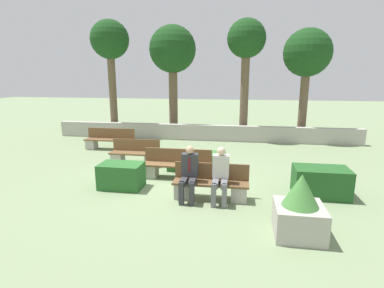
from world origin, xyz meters
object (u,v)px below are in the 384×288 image
object	(u,v)px
bench_left_side	(135,156)
bench_right_side	(177,167)
bench_front	(211,186)
person_seated_man	(189,171)
person_seated_woman	(220,173)
planter_corner_left	(300,210)
tree_leftmost	(110,44)
tree_center_left	(173,52)
tree_rightmost	(307,55)
bench_back	(110,142)
tree_center_right	(246,44)

from	to	relation	value
bench_left_side	bench_right_side	world-z (taller)	same
bench_front	bench_right_side	distance (m)	1.72
person_seated_man	person_seated_woman	world-z (taller)	person_seated_woman
bench_left_side	planter_corner_left	xyz separation A→B (m)	(4.53, -3.85, 0.20)
tree_leftmost	tree_center_left	bearing A→B (deg)	15.29
bench_left_side	person_seated_woman	distance (m)	3.95
planter_corner_left	tree_rightmost	distance (m)	9.65
planter_corner_left	tree_center_left	distance (m)	10.91
person_seated_man	tree_rightmost	size ratio (longest dim) A/B	0.26
bench_front	tree_leftmost	distance (m)	9.84
tree_center_left	tree_rightmost	world-z (taller)	tree_center_left
bench_left_side	tree_leftmost	bearing A→B (deg)	131.61
bench_front	bench_back	bearing A→B (deg)	136.44
bench_front	bench_right_side	xyz separation A→B (m)	(-1.11, 1.31, 0.01)
person_seated_man	planter_corner_left	size ratio (longest dim) A/B	1.09
tree_leftmost	bench_back	bearing A→B (deg)	-70.53
bench_right_side	tree_center_right	distance (m)	7.38
bench_back	tree_leftmost	distance (m)	5.02
bench_left_side	person_seated_woman	size ratio (longest dim) A/B	1.26
bench_back	tree_leftmost	world-z (taller)	tree_leftmost
person_seated_woman	tree_rightmost	distance (m)	8.81
bench_left_side	person_seated_woman	bearing A→B (deg)	-28.76
bench_left_side	tree_leftmost	xyz separation A→B (m)	(-2.73, 4.70, 4.03)
bench_back	person_seated_woman	bearing A→B (deg)	-38.53
tree_leftmost	tree_center_right	distance (m)	6.28
bench_right_side	bench_left_side	bearing A→B (deg)	147.37
bench_back	person_seated_man	bearing A→B (deg)	-43.34
bench_front	tree_rightmost	world-z (taller)	tree_rightmost
tree_leftmost	tree_rightmost	bearing A→B (deg)	2.41
person_seated_man	tree_leftmost	world-z (taller)	tree_leftmost
person_seated_man	tree_leftmost	xyz separation A→B (m)	(-5.00, 7.25, 3.64)
person_seated_man	planter_corner_left	xyz separation A→B (m)	(2.26, -1.31, -0.19)
bench_back	tree_center_right	size ratio (longest dim) A/B	0.37
person_seated_woman	tree_center_right	bearing A→B (deg)	85.79
tree_rightmost	tree_center_right	bearing A→B (deg)	-175.56
bench_back	tree_leftmost	bearing A→B (deg)	113.97
person_seated_man	tree_center_right	distance (m)	8.32
bench_left_side	tree_rightmost	bearing A→B (deg)	50.89
tree_center_right	bench_left_side	bearing A→B (deg)	-126.04
bench_front	tree_leftmost	world-z (taller)	tree_leftmost
bench_right_side	tree_leftmost	distance (m)	8.30
tree_leftmost	tree_center_left	distance (m)	2.94
person_seated_man	tree_leftmost	distance (m)	9.52
bench_right_side	planter_corner_left	world-z (taller)	planter_corner_left
bench_right_side	tree_leftmost	bearing A→B (deg)	127.78
bench_front	tree_center_right	bearing A→B (deg)	83.87
bench_right_side	person_seated_woman	world-z (taller)	person_seated_woman
person_seated_woman	planter_corner_left	bearing A→B (deg)	-40.63
tree_leftmost	planter_corner_left	bearing A→B (deg)	-49.70
tree_center_right	tree_center_left	bearing A→B (deg)	170.17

